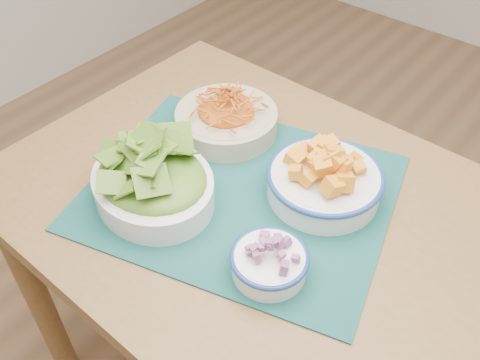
# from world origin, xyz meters

# --- Properties ---
(ground) EXTENTS (4.00, 4.00, 0.00)m
(ground) POSITION_xyz_m (0.00, 0.00, 0.00)
(ground) COLOR #8F6945
(ground) RESTS_ON ground
(table) EXTENTS (1.15, 0.78, 0.75)m
(table) POSITION_xyz_m (0.06, -0.29, 0.64)
(table) COLOR brown
(table) RESTS_ON ground
(placemat) EXTENTS (0.68, 0.61, 0.00)m
(placemat) POSITION_xyz_m (-0.03, -0.30, 0.75)
(placemat) COLOR #0B3130
(placemat) RESTS_ON table
(carrot_bowl) EXTENTS (0.28, 0.28, 0.08)m
(carrot_bowl) POSITION_xyz_m (-0.17, -0.17, 0.79)
(carrot_bowl) COLOR #BBA98B
(carrot_bowl) RESTS_ON placemat
(squash_bowl) EXTENTS (0.28, 0.28, 0.11)m
(squash_bowl) POSITION_xyz_m (0.10, -0.20, 0.80)
(squash_bowl) COLOR white
(squash_bowl) RESTS_ON placemat
(lettuce_bowl) EXTENTS (0.30, 0.27, 0.13)m
(lettuce_bowl) POSITION_xyz_m (-0.15, -0.42, 0.81)
(lettuce_bowl) COLOR white
(lettuce_bowl) RESTS_ON placemat
(onion_bowl) EXTENTS (0.13, 0.13, 0.07)m
(onion_bowl) POSITION_xyz_m (0.13, -0.42, 0.79)
(onion_bowl) COLOR white
(onion_bowl) RESTS_ON placemat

